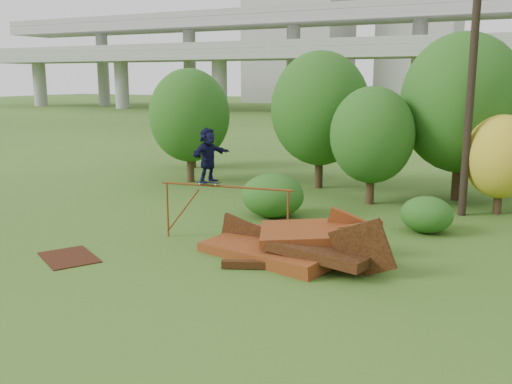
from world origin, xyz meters
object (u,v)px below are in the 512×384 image
at_px(scrap_pile, 293,246).
at_px(utility_pole, 472,72).
at_px(skater, 208,155).
at_px(flat_plate, 69,257).

relative_size(scrap_pile, utility_pole, 0.57).
distance_m(skater, utility_pole, 9.79).
relative_size(scrap_pile, skater, 3.49).
height_order(skater, utility_pole, utility_pole).
bearing_deg(scrap_pile, skater, 171.72).
height_order(scrap_pile, utility_pole, utility_pole).
bearing_deg(flat_plate, scrap_pile, 26.80).
relative_size(skater, flat_plate, 0.90).
height_order(scrap_pile, skater, skater).
bearing_deg(skater, utility_pole, -32.44).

